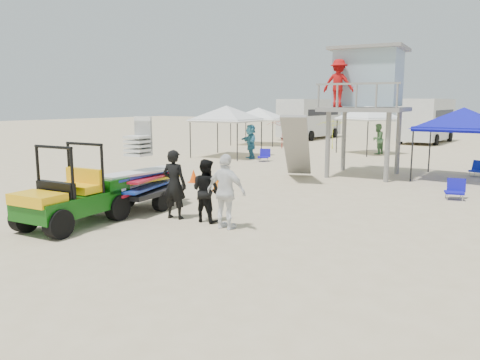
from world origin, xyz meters
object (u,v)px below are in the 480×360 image
Objects in this scene: surf_trailer at (143,176)px; man_left at (174,184)px; canopy_blue at (464,111)px; utility_cart at (70,189)px; lifeguard_tower at (365,83)px.

man_left is (1.52, -0.30, -0.03)m from surf_trailer.
surf_trailer is 1.54× the size of man_left.
canopy_blue reaches higher than man_left.
utility_cart is 2.34m from surf_trailer.
lifeguard_tower is (2.62, 12.01, 2.85)m from utility_cart.
utility_cart is at bearing -115.22° from canopy_blue.
utility_cart is 1.53× the size of man_left.
surf_trailer is at bearing -24.16° from man_left.
man_left is 0.56× the size of canopy_blue.
utility_cart is 12.62m from lifeguard_tower.
lifeguard_tower is at bearing -163.06° from canopy_blue.
surf_trailer is 1.55m from man_left.
utility_cart is 14.57m from canopy_blue.
utility_cart is 2.54m from man_left.
canopy_blue is at bearing 16.94° from lifeguard_tower.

